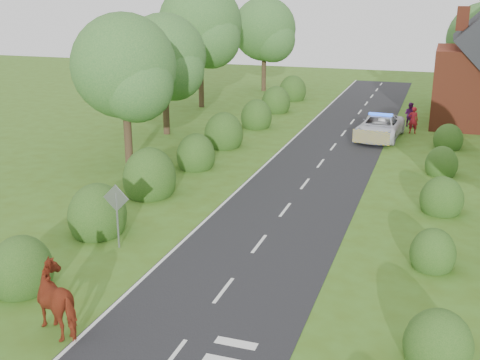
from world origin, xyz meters
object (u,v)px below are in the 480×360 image
(road_sign, at_px, (117,207))
(pedestrian_purple, at_px, (410,114))
(cow, at_px, (63,304))
(police_van, at_px, (380,127))
(pedestrian_red, at_px, (413,120))

(road_sign, bearing_deg, pedestrian_purple, 70.55)
(road_sign, height_order, cow, road_sign)
(cow, height_order, police_van, police_van)
(pedestrian_red, bearing_deg, road_sign, 56.65)
(police_van, bearing_deg, road_sign, -104.61)
(pedestrian_red, bearing_deg, police_van, 37.16)
(police_van, bearing_deg, pedestrian_red, 53.35)
(cow, relative_size, pedestrian_purple, 1.32)
(police_van, distance_m, pedestrian_red, 3.01)
(cow, xyz_separation_m, pedestrian_purple, (7.68, 31.43, 0.05))
(road_sign, xyz_separation_m, pedestrian_red, (9.46, 23.55, -0.73))
(road_sign, relative_size, police_van, 0.44)
(road_sign, height_order, pedestrian_purple, road_sign)
(pedestrian_red, bearing_deg, pedestrian_purple, -92.48)
(cow, height_order, pedestrian_red, pedestrian_red)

